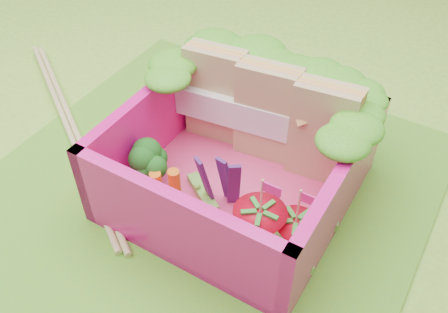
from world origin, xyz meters
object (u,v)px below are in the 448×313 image
bento_box (238,159)px  broccoli (146,164)px  strawberry_left (259,229)px  chopsticks (71,129)px  strawberry_right (294,235)px  sandwich_stack (268,113)px

bento_box → broccoli: 0.54m
strawberry_left → chopsticks: 1.63m
strawberry_right → chopsticks: (-1.77, 0.15, -0.15)m
broccoli → chopsticks: (-0.81, 0.17, -0.21)m
strawberry_left → chopsticks: strawberry_left is taller
broccoli → strawberry_left: strawberry_left is taller
sandwich_stack → broccoli: sandwich_stack is taller
bento_box → chopsticks: bento_box is taller
sandwich_stack → strawberry_left: size_ratio=2.28×
strawberry_left → bento_box: bearing=134.0°
strawberry_right → sandwich_stack: bearing=128.5°
bento_box → strawberry_right: size_ratio=2.75×
bento_box → chopsticks: 1.31m
broccoli → chopsticks: broccoli is taller
strawberry_left → strawberry_right: strawberry_left is taller
strawberry_right → chopsticks: strawberry_right is taller
bento_box → broccoli: bento_box is taller
broccoli → bento_box: bearing=31.0°
sandwich_stack → strawberry_right: size_ratio=2.53×
sandwich_stack → strawberry_left: sandwich_stack is taller
strawberry_left → strawberry_right: bearing=24.9°
bento_box → strawberry_left: (0.32, -0.34, -0.08)m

